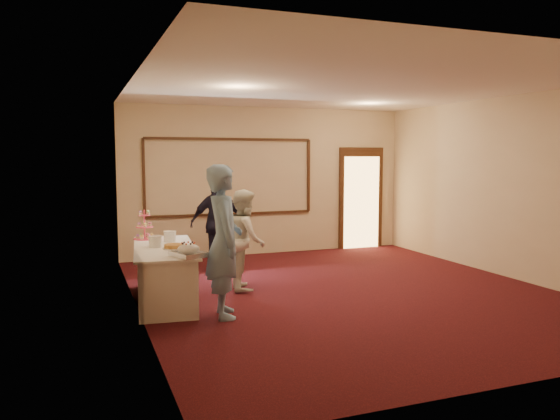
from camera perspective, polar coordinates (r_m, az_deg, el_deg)
The scene contains 14 objects.
floor at distance 8.26m, azimuth 6.89°, elevation -8.48°, with size 7.00×7.00×0.00m, color black.
room_walls at distance 8.01m, azimuth 7.06°, elevation 5.71°, with size 6.04×7.04×3.02m.
wall_molding at distance 10.97m, azimuth -5.17°, elevation 3.48°, with size 3.45×0.04×1.55m.
doorway at distance 12.11m, azimuth 8.45°, elevation 1.18°, with size 1.05×0.07×2.20m.
buffet_table at distance 7.75m, azimuth -11.94°, elevation -6.57°, with size 1.02×2.16×0.77m.
pavlova_tray at distance 6.86m, azimuth -9.54°, elevation -4.23°, with size 0.46×0.51×0.17m.
cupcake_stand at distance 8.42m, azimuth -13.97°, elevation -1.80°, with size 0.33×0.33×0.49m.
plate_stack_a at distance 7.65m, azimuth -12.89°, elevation -3.23°, with size 0.19×0.19×0.16m.
plate_stack_b at distance 8.11m, azimuth -11.44°, elevation -2.71°, with size 0.18×0.18×0.15m.
tart at distance 7.49m, azimuth -11.00°, elevation -3.77°, with size 0.31×0.31×0.06m.
man at distance 6.84m, azimuth -5.87°, elevation -3.26°, with size 0.70×0.46×1.91m, color #78A0CB.
woman at distance 8.27m, azimuth -3.68°, elevation -3.07°, with size 0.74×0.57×1.52m, color silver.
guest at distance 9.62m, azimuth -6.43°, elevation -1.40°, with size 0.98×0.41×1.67m, color black.
camera_flash at distance 9.42m, azimuth -5.65°, elevation 1.23°, with size 0.07×0.04×0.05m, color white.
Camera 1 is at (-3.71, -7.10, 2.01)m, focal length 35.00 mm.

